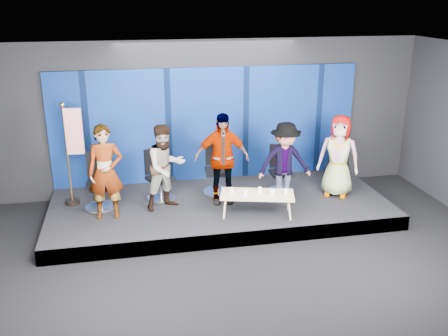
{
  "coord_description": "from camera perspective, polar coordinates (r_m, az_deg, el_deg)",
  "views": [
    {
      "loc": [
        -1.86,
        -6.99,
        4.42
      ],
      "look_at": [
        0.07,
        2.4,
        1.07
      ],
      "focal_mm": 40.0,
      "sensor_mm": 36.0,
      "label": 1
    }
  ],
  "objects": [
    {
      "name": "chair_d",
      "position": [
        10.96,
        6.48,
        -1.01
      ],
      "size": [
        0.62,
        0.62,
        1.05
      ],
      "rotation": [
        0.0,
        0.0,
        -0.05
      ],
      "color": "silver",
      "rests_on": "riser"
    },
    {
      "name": "panelist_a",
      "position": [
        9.73,
        -13.38,
        -0.47
      ],
      "size": [
        0.68,
        0.46,
        1.84
      ],
      "primitive_type": "imported",
      "rotation": [
        0.0,
        0.0,
        -0.02
      ],
      "color": "black",
      "rests_on": "riser"
    },
    {
      "name": "riser",
      "position": [
        10.57,
        -0.46,
        -4.57
      ],
      "size": [
        7.0,
        3.0,
        0.3
      ],
      "primitive_type": "cube",
      "color": "black",
      "rests_on": "ground"
    },
    {
      "name": "panelist_c",
      "position": [
        10.18,
        -0.27,
        1.11
      ],
      "size": [
        1.15,
        0.56,
        1.9
      ],
      "primitive_type": "imported",
      "rotation": [
        0.0,
        0.0,
        -0.09
      ],
      "color": "black",
      "rests_on": "riser"
    },
    {
      "name": "chair_e",
      "position": [
        11.47,
        12.73,
        -0.39
      ],
      "size": [
        0.84,
        0.84,
        1.09
      ],
      "rotation": [
        0.0,
        0.0,
        -0.55
      ],
      "color": "silver",
      "rests_on": "riser"
    },
    {
      "name": "panelist_d",
      "position": [
        10.33,
        6.96,
        0.64
      ],
      "size": [
        1.12,
        0.68,
        1.69
      ],
      "primitive_type": "imported",
      "rotation": [
        0.0,
        0.0,
        -0.05
      ],
      "color": "black",
      "rests_on": "riser"
    },
    {
      "name": "chair_c",
      "position": [
        10.84,
        -0.77,
        -0.9
      ],
      "size": [
        0.72,
        0.72,
        1.17
      ],
      "rotation": [
        0.0,
        0.0,
        -0.09
      ],
      "color": "silver",
      "rests_on": "riser"
    },
    {
      "name": "chair_a",
      "position": [
        10.38,
        -14.02,
        -2.5
      ],
      "size": [
        0.65,
        0.65,
        1.14
      ],
      "rotation": [
        0.0,
        0.0,
        -0.02
      ],
      "color": "silver",
      "rests_on": "riser"
    },
    {
      "name": "mug_e",
      "position": [
        9.81,
        7.07,
        -2.64
      ],
      "size": [
        0.08,
        0.08,
        0.09
      ],
      "primitive_type": "cylinder",
      "color": "white",
      "rests_on": "coffee_table"
    },
    {
      "name": "panelist_e",
      "position": [
        10.82,
        12.96,
        1.35
      ],
      "size": [
        1.03,
        0.93,
        1.77
      ],
      "primitive_type": "imported",
      "rotation": [
        0.0,
        0.0,
        -0.55
      ],
      "color": "black",
      "rests_on": "riser"
    },
    {
      "name": "chair_b",
      "position": [
        10.61,
        -7.41,
        -1.7
      ],
      "size": [
        0.79,
        0.79,
        1.07
      ],
      "rotation": [
        0.0,
        0.0,
        0.4
      ],
      "color": "silver",
      "rests_on": "riser"
    },
    {
      "name": "mug_b",
      "position": [
        9.64,
        2.46,
        -2.86
      ],
      "size": [
        0.09,
        0.09,
        0.11
      ],
      "primitive_type": "cylinder",
      "color": "white",
      "rests_on": "coffee_table"
    },
    {
      "name": "mug_a",
      "position": [
        9.77,
        0.85,
        -2.56
      ],
      "size": [
        0.09,
        0.09,
        0.1
      ],
      "primitive_type": "cylinder",
      "color": "white",
      "rests_on": "coffee_table"
    },
    {
      "name": "mug_c",
      "position": [
        9.82,
        4.12,
        -2.5
      ],
      "size": [
        0.08,
        0.08,
        0.1
      ],
      "primitive_type": "cylinder",
      "color": "white",
      "rests_on": "coffee_table"
    },
    {
      "name": "mug_d",
      "position": [
        9.72,
        5.54,
        -2.74
      ],
      "size": [
        0.09,
        0.09,
        0.11
      ],
      "primitive_type": "cylinder",
      "color": "white",
      "rests_on": "coffee_table"
    },
    {
      "name": "ground",
      "position": [
        8.47,
        2.89,
        -12.2
      ],
      "size": [
        10.0,
        10.0,
        0.0
      ],
      "primitive_type": "plane",
      "color": "black",
      "rests_on": "ground"
    },
    {
      "name": "flag_stand",
      "position": [
        10.44,
        -16.92,
        1.78
      ],
      "size": [
        0.49,
        0.28,
        2.14
      ],
      "rotation": [
        0.0,
        0.0,
        -0.1
      ],
      "color": "black",
      "rests_on": "riser"
    },
    {
      "name": "coffee_table",
      "position": [
        9.78,
        3.81,
        -3.12
      ],
      "size": [
        1.53,
        0.95,
        0.44
      ],
      "rotation": [
        0.0,
        0.0,
        -0.26
      ],
      "color": "tan",
      "rests_on": "riser"
    },
    {
      "name": "backdrop",
      "position": [
        11.45,
        -1.89,
        4.99
      ],
      "size": [
        7.0,
        0.08,
        2.6
      ],
      "primitive_type": "cube",
      "color": "#071E56",
      "rests_on": "riser"
    },
    {
      "name": "panelist_b",
      "position": [
        9.98,
        -6.7,
        0.11
      ],
      "size": [
        1.03,
        0.94,
        1.74
      ],
      "primitive_type": "imported",
      "rotation": [
        0.0,
        0.0,
        0.4
      ],
      "color": "black",
      "rests_on": "riser"
    },
    {
      "name": "room_walls",
      "position": [
        7.5,
        3.2,
        3.84
      ],
      "size": [
        10.02,
        8.02,
        3.51
      ],
      "color": "black",
      "rests_on": "ground"
    }
  ]
}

